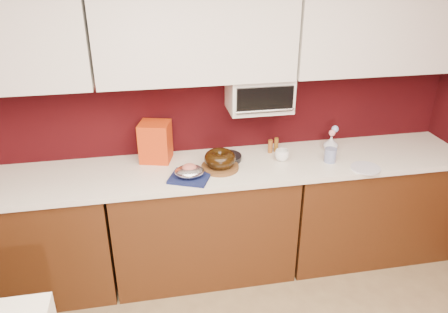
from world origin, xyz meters
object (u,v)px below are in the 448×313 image
pandoro_box (155,142)px  flower_vase (331,143)px  toaster_oven (259,93)px  coffee_mug (282,154)px  bundt_cake (220,159)px  blue_jar (330,155)px  foil_ham_nest (189,172)px

pandoro_box → flower_vase: pandoro_box is taller
toaster_oven → coffee_mug: bearing=-48.0°
bundt_cake → coffee_mug: 0.47m
bundt_cake → blue_jar: 0.81m
foil_ham_nest → blue_jar: blue_jar is taller
blue_jar → flower_vase: 0.20m
toaster_oven → flower_vase: (0.57, -0.07, -0.41)m
bundt_cake → blue_jar: bearing=-2.4°
toaster_oven → pandoro_box: (-0.76, 0.02, -0.33)m
blue_jar → foil_ham_nest: bearing=-175.9°
foil_ham_nest → coffee_mug: coffee_mug is taller
blue_jar → flower_vase: bearing=65.8°
toaster_oven → pandoro_box: 0.83m
pandoro_box → flower_vase: 1.33m
bundt_cake → blue_jar: size_ratio=2.16×
pandoro_box → flower_vase: bearing=11.9°
toaster_oven → pandoro_box: toaster_oven is taller
toaster_oven → coffee_mug: (0.15, -0.16, -0.43)m
pandoro_box → coffee_mug: size_ratio=2.92×
pandoro_box → blue_jar: (1.25, -0.27, -0.09)m
pandoro_box → bundt_cake: bearing=-12.5°
coffee_mug → blue_jar: bearing=-13.8°
toaster_oven → bundt_cake: toaster_oven is taller
coffee_mug → blue_jar: (0.34, -0.08, 0.00)m
bundt_cake → coffee_mug: size_ratio=2.25×
foil_ham_nest → flower_vase: bearing=12.7°
toaster_oven → coffee_mug: toaster_oven is taller
toaster_oven → blue_jar: (0.49, -0.25, -0.42)m
coffee_mug → blue_jar: size_ratio=0.96×
bundt_cake → pandoro_box: bearing=151.8°
foil_ham_nest → blue_jar: 1.04m
bundt_cake → pandoro_box: (-0.43, 0.23, 0.07)m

